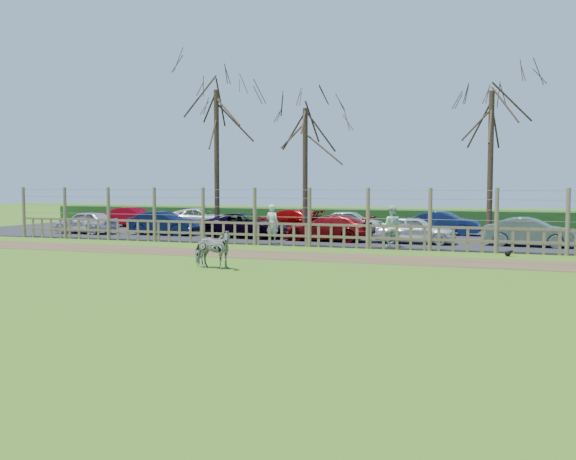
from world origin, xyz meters
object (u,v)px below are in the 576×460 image
(zebra, at_px, (212,249))
(car_8, at_px, (200,219))
(tree_left, at_px, (216,127))
(tree_mid, at_px, (305,141))
(visitor_a, at_px, (272,224))
(visitor_b, at_px, (392,226))
(car_9, at_px, (286,220))
(car_10, at_px, (351,221))
(car_2, at_px, (246,225))
(car_3, at_px, (328,228))
(car_1, at_px, (164,223))
(crow, at_px, (508,253))
(car_0, at_px, (86,222))
(car_5, at_px, (530,232))
(car_11, at_px, (444,223))
(car_4, at_px, (415,230))
(car_7, at_px, (134,217))
(tree_right, at_px, (491,129))

(zebra, xyz_separation_m, car_8, (-8.56, 15.69, 0.02))
(tree_left, xyz_separation_m, tree_mid, (4.50, 1.00, -0.75))
(visitor_a, relative_size, car_8, 0.40)
(visitor_b, distance_m, car_9, 10.68)
(zebra, relative_size, car_10, 0.42)
(car_2, distance_m, car_3, 4.33)
(car_1, height_order, car_3, same)
(tree_mid, distance_m, visitor_b, 8.26)
(crow, distance_m, car_0, 21.58)
(car_5, height_order, car_11, same)
(car_1, height_order, car_4, same)
(car_7, distance_m, car_9, 9.95)
(car_0, bearing_deg, crow, 82.58)
(crow, height_order, car_9, car_9)
(car_0, distance_m, car_2, 9.06)
(visitor_b, height_order, car_9, visitor_b)
(car_1, xyz_separation_m, car_8, (-0.32, 4.66, 0.00))
(car_8, bearing_deg, car_9, -92.52)
(visitor_a, xyz_separation_m, car_4, (5.92, 2.12, -0.26))
(crow, bearing_deg, zebra, -141.85)
(tree_right, distance_m, crow, 8.73)
(zebra, distance_m, car_9, 16.46)
(car_0, xyz_separation_m, car_2, (9.05, 0.44, 0.00))
(tree_right, distance_m, car_1, 16.81)
(visitor_a, xyz_separation_m, car_8, (-7.36, 7.37, -0.26))
(crow, relative_size, car_5, 0.08)
(tree_right, distance_m, car_7, 21.60)
(crow, relative_size, car_10, 0.08)
(crow, distance_m, car_3, 8.73)
(car_1, xyz_separation_m, car_5, (17.70, -0.27, 0.00))
(crow, xyz_separation_m, car_7, (-21.95, 9.21, 0.52))
(visitor_b, relative_size, car_7, 0.47)
(tree_mid, relative_size, car_5, 1.87)
(visitor_a, distance_m, car_1, 7.56)
(crow, bearing_deg, tree_right, 97.82)
(zebra, distance_m, car_10, 16.05)
(tree_left, bearing_deg, car_10, 31.09)
(visitor_a, bearing_deg, car_4, -146.52)
(zebra, relative_size, car_8, 0.34)
(car_2, relative_size, car_3, 1.04)
(car_4, bearing_deg, crow, -132.53)
(visitor_b, bearing_deg, tree_mid, -45.44)
(tree_left, distance_m, car_7, 9.73)
(tree_right, bearing_deg, tree_mid, -176.82)
(tree_left, height_order, car_4, tree_left)
(car_0, bearing_deg, tree_mid, 106.45)
(tree_mid, height_order, visitor_a, tree_mid)
(car_10, relative_size, car_11, 0.97)
(crow, distance_m, car_5, 4.08)
(tree_mid, relative_size, zebra, 4.64)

